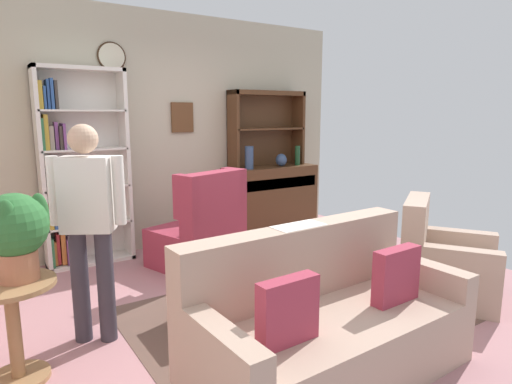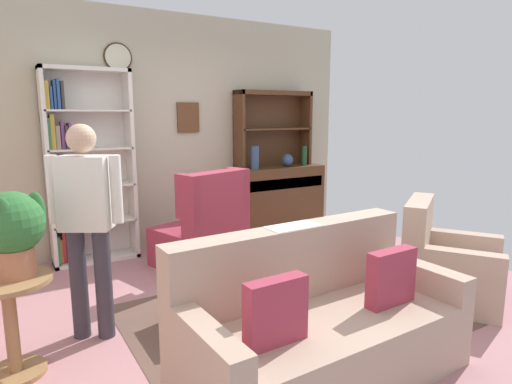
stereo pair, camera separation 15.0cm
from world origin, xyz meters
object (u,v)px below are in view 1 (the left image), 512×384
object	(u,v)px
wingback_chair	(201,233)
sideboard	(270,196)
bookshelf	(77,171)
vase_tall	(249,158)
book_stack	(227,262)
potted_plant_large	(16,230)
person_reading	(89,219)
plant_stand	(13,321)
coffee_table	(238,274)
sideboard_hutch	(266,118)
vase_round	(281,160)
bottle_wine	(297,155)
couch_floral	(325,325)
armchair_floral	(443,265)

from	to	relation	value
wingback_chair	sideboard	bearing A→B (deg)	27.78
bookshelf	vase_tall	size ratio (longest dim) A/B	7.15
wingback_chair	bookshelf	bearing A→B (deg)	141.29
wingback_chair	book_stack	bearing A→B (deg)	-105.85
potted_plant_large	person_reading	distance (m)	0.52
plant_stand	coffee_table	world-z (taller)	plant_stand
sideboard_hutch	wingback_chair	xyz separation A→B (m)	(-1.41, -0.85, -1.18)
sideboard	plant_stand	xyz separation A→B (m)	(-3.26, -1.95, -0.12)
bookshelf	sideboard_hutch	xyz separation A→B (m)	(2.45, 0.02, 0.54)
vase_round	person_reading	distance (m)	3.29
sideboard_hutch	bottle_wine	distance (m)	0.67
bookshelf	vase_round	size ratio (longest dim) A/B	12.35
plant_stand	vase_round	bearing A→B (deg)	29.03
couch_floral	sideboard	bearing A→B (deg)	61.06
sideboard	potted_plant_large	size ratio (longest dim) A/B	2.44
sideboard_hutch	wingback_chair	world-z (taller)	sideboard_hutch
wingback_chair	vase_tall	bearing A→B (deg)	32.99
plant_stand	coffee_table	distance (m)	1.60
vase_round	coffee_table	xyz separation A→B (m)	(-1.79, -1.86, -0.65)
potted_plant_large	person_reading	xyz separation A→B (m)	(0.46, 0.24, -0.04)
wingback_chair	person_reading	world-z (taller)	person_reading
armchair_floral	coffee_table	xyz separation A→B (m)	(-1.73, 0.68, 0.06)
person_reading	potted_plant_large	bearing A→B (deg)	-152.72
book_stack	couch_floral	bearing A→B (deg)	-82.52
bookshelf	plant_stand	xyz separation A→B (m)	(-0.81, -2.03, -0.63)
sideboard	bottle_wine	size ratio (longest dim) A/B	4.86
bottle_wine	couch_floral	bearing A→B (deg)	-125.34
vase_round	couch_floral	xyz separation A→B (m)	(-1.74, -2.84, -0.69)
potted_plant_large	book_stack	bearing A→B (deg)	1.79
couch_floral	plant_stand	bearing A→B (deg)	149.91
plant_stand	person_reading	world-z (taller)	person_reading
vase_tall	wingback_chair	xyz separation A→B (m)	(-1.02, -0.66, -0.68)
bottle_wine	book_stack	size ratio (longest dim) A/B	1.42
wingback_chair	plant_stand	bearing A→B (deg)	-146.91
sideboard	couch_floral	bearing A→B (deg)	-118.94
sideboard	sideboard_hutch	world-z (taller)	sideboard_hutch
armchair_floral	plant_stand	xyz separation A→B (m)	(-3.33, 0.66, 0.10)
couch_floral	person_reading	xyz separation A→B (m)	(-1.13, 1.21, 0.59)
vase_round	plant_stand	xyz separation A→B (m)	(-3.39, -1.88, -0.61)
vase_tall	armchair_floral	distance (m)	2.68
vase_round	plant_stand	distance (m)	3.92
wingback_chair	bottle_wine	bearing A→B (deg)	19.97
sideboard	vase_tall	size ratio (longest dim) A/B	4.43
vase_round	potted_plant_large	xyz separation A→B (m)	(-3.33, -1.87, -0.06)
vase_tall	vase_round	distance (m)	0.52
sideboard	armchair_floral	distance (m)	2.62
sideboard	person_reading	distance (m)	3.24
sideboard_hutch	coffee_table	distance (m)	2.89
bottle_wine	potted_plant_large	size ratio (longest dim) A/B	0.50
bookshelf	wingback_chair	xyz separation A→B (m)	(1.04, -0.83, -0.64)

